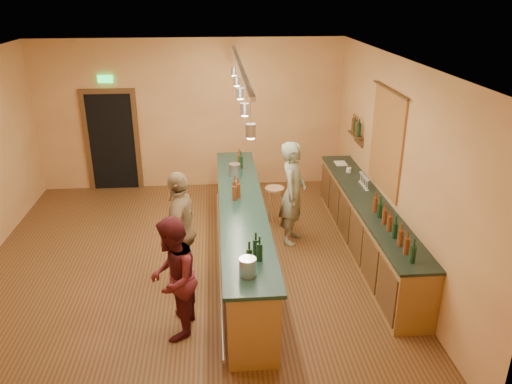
{
  "coord_description": "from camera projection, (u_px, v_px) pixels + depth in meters",
  "views": [
    {
      "loc": [
        0.51,
        -7.06,
        4.14
      ],
      "look_at": [
        1.12,
        0.2,
        1.14
      ],
      "focal_mm": 35.0,
      "sensor_mm": 36.0,
      "label": 1
    }
  ],
  "objects": [
    {
      "name": "floor",
      "position": [
        188.0,
        264.0,
        8.05
      ],
      "size": [
        7.0,
        7.0,
        0.0
      ],
      "primitive_type": "plane",
      "color": "#532A17",
      "rests_on": "ground"
    },
    {
      "name": "ceiling",
      "position": [
        176.0,
        61.0,
        6.83
      ],
      "size": [
        6.5,
        7.0,
        0.02
      ],
      "primitive_type": "cube",
      "color": "silver",
      "rests_on": "wall_back"
    },
    {
      "name": "wall_back",
      "position": [
        191.0,
        115.0,
        10.66
      ],
      "size": [
        6.5,
        0.02,
        3.2
      ],
      "primitive_type": "cube",
      "color": "#B67744",
      "rests_on": "floor"
    },
    {
      "name": "wall_front",
      "position": [
        161.0,
        312.0,
        4.21
      ],
      "size": [
        6.5,
        0.02,
        3.2
      ],
      "primitive_type": "cube",
      "color": "#B67744",
      "rests_on": "floor"
    },
    {
      "name": "wall_right",
      "position": [
        394.0,
        165.0,
        7.69
      ],
      "size": [
        0.02,
        7.0,
        3.2
      ],
      "primitive_type": "cube",
      "color": "#B67744",
      "rests_on": "floor"
    },
    {
      "name": "doorway",
      "position": [
        112.0,
        139.0,
        10.69
      ],
      "size": [
        1.15,
        0.09,
        2.48
      ],
      "color": "black",
      "rests_on": "wall_back"
    },
    {
      "name": "tapestry",
      "position": [
        386.0,
        142.0,
        7.96
      ],
      "size": [
        0.03,
        1.4,
        1.6
      ],
      "primitive_type": "cube",
      "color": "#95361D",
      "rests_on": "wall_right"
    },
    {
      "name": "bottle_shelf",
      "position": [
        356.0,
        129.0,
        9.41
      ],
      "size": [
        0.17,
        0.55,
        0.54
      ],
      "color": "#472415",
      "rests_on": "wall_right"
    },
    {
      "name": "back_counter",
      "position": [
        367.0,
        225.0,
        8.26
      ],
      "size": [
        0.6,
        4.55,
        1.27
      ],
      "color": "olive",
      "rests_on": "floor"
    },
    {
      "name": "tasting_bar",
      "position": [
        242.0,
        228.0,
        7.88
      ],
      "size": [
        0.73,
        5.1,
        1.38
      ],
      "color": "olive",
      "rests_on": "floor"
    },
    {
      "name": "pendant_track",
      "position": [
        240.0,
        76.0,
        6.98
      ],
      "size": [
        0.11,
        4.6,
        0.5
      ],
      "color": "silver",
      "rests_on": "ceiling"
    },
    {
      "name": "bartender",
      "position": [
        293.0,
        193.0,
        8.46
      ],
      "size": [
        0.65,
        0.77,
        1.8
      ],
      "primitive_type": "imported",
      "rotation": [
        0.0,
        0.0,
        1.18
      ],
      "color": "gray",
      "rests_on": "floor"
    },
    {
      "name": "customer_a",
      "position": [
        173.0,
        279.0,
        6.16
      ],
      "size": [
        0.7,
        0.85,
        1.61
      ],
      "primitive_type": "imported",
      "rotation": [
        0.0,
        0.0,
        -1.7
      ],
      "color": "#59191E",
      "rests_on": "floor"
    },
    {
      "name": "customer_b",
      "position": [
        181.0,
        230.0,
        7.19
      ],
      "size": [
        0.63,
        1.11,
        1.79
      ],
      "primitive_type": "imported",
      "rotation": [
        0.0,
        0.0,
        -1.76
      ],
      "color": "#997A51",
      "rests_on": "floor"
    },
    {
      "name": "bar_stool",
      "position": [
        274.0,
        195.0,
        9.21
      ],
      "size": [
        0.35,
        0.35,
        0.73
      ],
      "rotation": [
        0.0,
        0.0,
        0.38
      ],
      "color": "#9C6646",
      "rests_on": "floor"
    }
  ]
}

